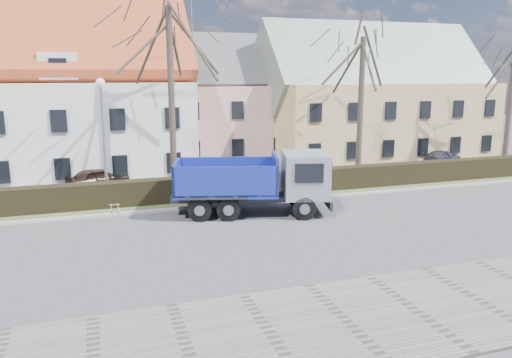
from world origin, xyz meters
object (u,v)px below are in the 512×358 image
object	(u,v)px
dump_truck	(247,183)
parked_car_b	(442,157)
streetlight	(104,142)
cart_frame	(110,209)
parked_car_a	(99,178)

from	to	relation	value
dump_truck	parked_car_b	world-z (taller)	dump_truck
streetlight	cart_frame	bearing A→B (deg)	-89.11
dump_truck	parked_car_a	size ratio (longest dim) A/B	2.08
cart_frame	parked_car_a	distance (m)	6.28
dump_truck	parked_car_b	distance (m)	20.03
streetlight	parked_car_a	world-z (taller)	streetlight
cart_frame	parked_car_a	xyz separation A→B (m)	(-0.41, 6.26, 0.32)
streetlight	parked_car_b	distance (m)	25.12
cart_frame	parked_car_b	world-z (taller)	parked_car_b
streetlight	parked_car_b	size ratio (longest dim) A/B	1.82
parked_car_b	dump_truck	bearing A→B (deg)	92.42
streetlight	parked_car_b	world-z (taller)	streetlight
cart_frame	parked_car_a	size ratio (longest dim) A/B	0.19
dump_truck	streetlight	size ratio (longest dim) A/B	1.18
streetlight	parked_car_a	xyz separation A→B (m)	(-0.37, 3.85, -2.68)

